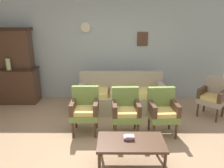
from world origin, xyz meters
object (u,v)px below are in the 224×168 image
(side_cabinet, at_px, (17,85))
(armchair_by_doorway, at_px, (126,109))
(floral_couch, at_px, (121,97))
(book_stack_on_table, at_px, (129,137))
(armchair_near_couch_end, at_px, (162,109))
(vase_on_cabinet, at_px, (8,64))
(armchair_near_cabinet, at_px, (85,108))
(wingback_chair_by_fireplace, at_px, (213,96))
(coffee_table, at_px, (131,144))

(side_cabinet, relative_size, armchair_by_doorway, 1.28)
(floral_couch, xyz_separation_m, book_stack_on_table, (0.04, -2.10, 0.13))
(floral_couch, bearing_deg, armchair_by_doorway, -88.14)
(armchair_near_couch_end, bearing_deg, book_stack_on_table, -127.02)
(vase_on_cabinet, distance_m, floral_couch, 2.95)
(armchair_near_couch_end, height_order, book_stack_on_table, armchair_near_couch_end)
(vase_on_cabinet, distance_m, armchair_by_doorway, 3.28)
(armchair_near_cabinet, bearing_deg, side_cabinet, 141.61)
(armchair_by_doorway, height_order, wingback_chair_by_fireplace, same)
(vase_on_cabinet, xyz_separation_m, armchair_near_couch_end, (3.57, -1.49, -0.58))
(armchair_near_couch_end, distance_m, wingback_chair_by_fireplace, 1.54)
(armchair_near_couch_end, relative_size, coffee_table, 0.90)
(wingback_chair_by_fireplace, bearing_deg, side_cabinet, 169.72)
(armchair_near_cabinet, distance_m, armchair_near_couch_end, 1.49)
(side_cabinet, relative_size, wingback_chair_by_fireplace, 1.28)
(book_stack_on_table, bearing_deg, side_cabinet, 137.31)
(armchair_near_cabinet, height_order, book_stack_on_table, armchair_near_cabinet)
(side_cabinet, distance_m, vase_on_cabinet, 0.64)
(vase_on_cabinet, relative_size, floral_couch, 0.14)
(coffee_table, height_order, book_stack_on_table, book_stack_on_table)
(book_stack_on_table, bearing_deg, vase_on_cabinet, 139.88)
(vase_on_cabinet, height_order, floral_couch, vase_on_cabinet)
(floral_couch, xyz_separation_m, coffee_table, (0.06, -2.15, 0.05))
(floral_couch, relative_size, wingback_chair_by_fireplace, 2.32)
(armchair_near_cabinet, height_order, armchair_by_doorway, same)
(vase_on_cabinet, height_order, coffee_table, vase_on_cabinet)
(armchair_near_cabinet, distance_m, book_stack_on_table, 1.26)
(armchair_by_doorway, height_order, book_stack_on_table, armchair_by_doorway)
(book_stack_on_table, bearing_deg, wingback_chair_by_fireplace, 40.49)
(vase_on_cabinet, relative_size, book_stack_on_table, 1.82)
(armchair_near_cabinet, distance_m, wingback_chair_by_fireplace, 2.90)
(wingback_chair_by_fireplace, bearing_deg, armchair_near_couch_end, -148.98)
(floral_couch, xyz_separation_m, armchair_near_cabinet, (-0.75, -1.11, 0.17))
(side_cabinet, distance_m, armchair_near_couch_end, 3.90)
(wingback_chair_by_fireplace, bearing_deg, book_stack_on_table, -139.51)
(armchair_by_doorway, relative_size, book_stack_on_table, 5.67)
(floral_couch, bearing_deg, vase_on_cabinet, 173.51)
(floral_couch, distance_m, armchair_near_couch_end, 1.39)
(side_cabinet, distance_m, armchair_by_doorway, 3.27)
(coffee_table, bearing_deg, armchair_by_doorway, 91.52)
(floral_couch, relative_size, armchair_near_cabinet, 2.32)
(armchair_near_couch_end, xyz_separation_m, coffee_table, (-0.68, -0.98, -0.12))
(side_cabinet, xyz_separation_m, floral_couch, (2.78, -0.50, -0.14))
(armchair_by_doorway, bearing_deg, coffee_table, -88.48)
(armchair_near_cabinet, relative_size, wingback_chair_by_fireplace, 1.00)
(side_cabinet, xyz_separation_m, armchair_near_cabinet, (2.03, -1.61, 0.03))
(armchair_near_couch_end, xyz_separation_m, book_stack_on_table, (-0.70, -0.93, -0.04))
(coffee_table, distance_m, book_stack_on_table, 0.10)
(coffee_table, bearing_deg, book_stack_on_table, 117.85)
(coffee_table, bearing_deg, side_cabinet, 137.03)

